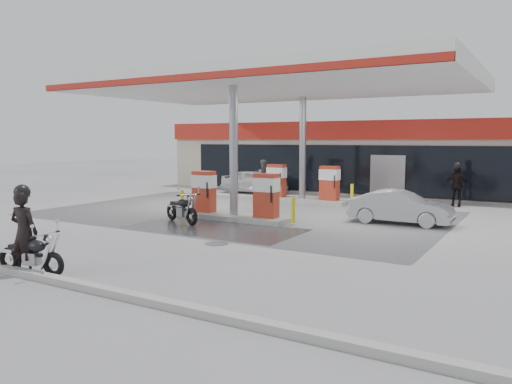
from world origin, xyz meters
TOP-DOWN VIEW (x-y plane):
  - ground at (0.00, 0.00)m, footprint 90.00×90.00m
  - wet_patch at (0.50, 0.00)m, footprint 6.00×3.00m
  - drain_cover at (2.00, -2.00)m, footprint 0.70×0.70m
  - kerb at (0.00, -7.00)m, footprint 28.00×0.25m
  - store_building at (0.01, 15.94)m, footprint 22.00×8.22m
  - canopy at (0.00, 5.00)m, footprint 16.00×10.02m
  - pump_island_near at (0.00, 2.00)m, footprint 5.14×1.30m
  - pump_island_far at (0.00, 8.00)m, footprint 5.14×1.30m
  - main_motorcycle at (0.33, -6.79)m, footprint 1.86×0.71m
  - biker_main at (0.15, -6.82)m, footprint 0.77×0.59m
  - parked_motorcycle at (-1.16, 0.34)m, footprint 2.01×1.11m
  - sedan_white at (-4.00, 10.20)m, footprint 3.86×1.57m
  - attendant at (-2.66, 9.00)m, footprint 1.07×1.17m
  - hatchback_silver at (5.68, 4.20)m, footprint 3.64×1.31m
  - parked_car_left at (-4.57, 12.00)m, footprint 3.81×1.77m
  - biker_walking at (6.63, 10.20)m, footprint 1.12×0.53m

SIDE VIEW (x-z plane):
  - ground at x=0.00m, z-range 0.00..0.00m
  - wet_patch at x=0.50m, z-range 0.00..0.00m
  - drain_cover at x=2.00m, z-range 0.00..0.01m
  - kerb at x=0.00m, z-range 0.00..0.15m
  - main_motorcycle at x=0.33m, z-range -0.05..0.90m
  - parked_motorcycle at x=-1.16m, z-range -0.06..1.02m
  - parked_car_left at x=-4.57m, z-range 0.00..1.08m
  - hatchback_silver at x=5.68m, z-range 0.00..1.19m
  - sedan_white at x=-4.00m, z-range 0.00..1.31m
  - pump_island_near at x=0.00m, z-range -0.18..1.60m
  - pump_island_far at x=0.00m, z-range -0.18..1.60m
  - biker_walking at x=6.63m, z-range 0.00..1.86m
  - biker_main at x=0.15m, z-range 0.00..1.90m
  - attendant at x=-2.66m, z-range 0.00..1.95m
  - store_building at x=0.01m, z-range 0.01..4.01m
  - canopy at x=0.00m, z-range 2.51..8.02m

